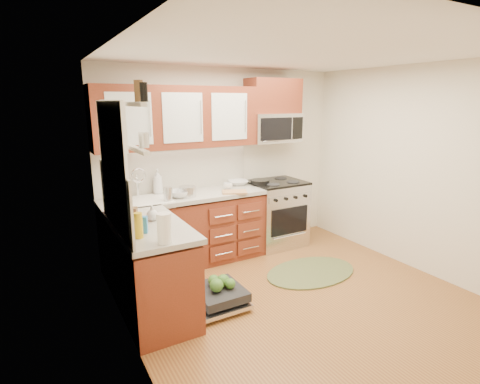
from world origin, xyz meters
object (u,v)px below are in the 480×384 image
microwave (273,128)px  skillet (260,182)px  dishwasher (216,297)px  bowl_a (238,183)px  upper_cabinets (178,117)px  sink (144,211)px  rug (311,272)px  range (276,213)px  stock_pot (187,191)px  paper_towel_roll (164,228)px  cup (228,186)px  bowl_b (180,194)px  cutting_board (235,192)px

microwave → skillet: (-0.28, -0.11, -0.73)m
dishwasher → bowl_a: bowl_a is taller
upper_cabinets → dishwasher: size_ratio=2.93×
sink → rug: size_ratio=0.52×
range → stock_pot: stock_pot is taller
paper_towel_roll → microwave: bearing=36.2°
dishwasher → paper_towel_roll: size_ratio=2.73×
dishwasher → sink: bearing=109.2°
dishwasher → cup: size_ratio=5.76×
paper_towel_roll → bowl_a: bearing=45.3°
microwave → stock_pot: size_ratio=3.58×
skillet → microwave: bearing=20.6°
paper_towel_roll → bowl_b: bearing=64.8°
upper_cabinets → rug: bearing=-43.4°
microwave → rug: bearing=-98.8°
paper_towel_roll → skillet: bearing=38.1°
rug → cutting_board: 1.38m
dishwasher → stock_pot: stock_pot is taller
cutting_board → bowl_a: size_ratio=1.18×
upper_cabinets → bowl_b: upper_cabinets is taller
paper_towel_roll → cutting_board: bearing=42.8°
microwave → cup: size_ratio=6.25×
dishwasher → skillet: size_ratio=2.65×
bowl_a → bowl_b: size_ratio=1.00×
paper_towel_roll → bowl_a: size_ratio=0.97×
range → bowl_b: 1.58m
cutting_board → bowl_b: bearing=168.7°
cutting_board → cup: 0.20m
bowl_b → stock_pot: bearing=-12.1°
skillet → bowl_a: bearing=149.4°
rug → bowl_b: bowl_b is taller
sink → bowl_a: 1.41m
range → paper_towel_roll: 2.65m
cutting_board → paper_towel_roll: (-1.34, -1.24, 0.12)m
upper_cabinets → bowl_a: bearing=1.7°
bowl_a → skillet: bearing=-30.6°
cutting_board → cup: cup is taller
microwave → dishwasher: bearing=-140.9°
range → stock_pot: (-1.40, -0.09, 0.51)m
skillet → stock_pot: (-1.12, -0.11, 0.01)m
range → cup: cup is taller
upper_cabinets → sink: 1.21m
upper_cabinets → paper_towel_roll: 1.94m
dishwasher → upper_cabinets: bearing=84.0°
rug → bowl_b: size_ratio=4.55×
cutting_board → paper_towel_roll: bearing=-137.2°
upper_cabinets → microwave: bearing=-1.0°
range → dishwasher: range is taller
microwave → bowl_b: microwave is taller
paper_towel_roll → cup: paper_towel_roll is taller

